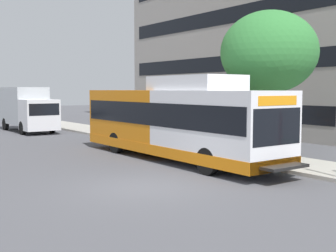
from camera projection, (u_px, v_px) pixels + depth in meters
The scene contains 5 objects.
ground_plane at pixel (52, 156), 20.31m from camera, with size 120.00×120.00×0.00m, color #4C4C51.
sidewalk_curb at pixel (196, 148), 22.75m from camera, with size 3.00×56.00×0.14m, color #A8A399.
transit_bus at pixel (175, 121), 19.19m from camera, with size 2.58×12.25×3.65m.
street_tree_near_stop at pixel (269, 52), 19.60m from camera, with size 4.34×4.34×6.46m.
box_truck_background at pixel (27, 108), 32.13m from camera, with size 2.32×7.01×3.25m.
Camera 1 is at (-7.34, -11.50, 3.09)m, focal length 46.80 mm.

